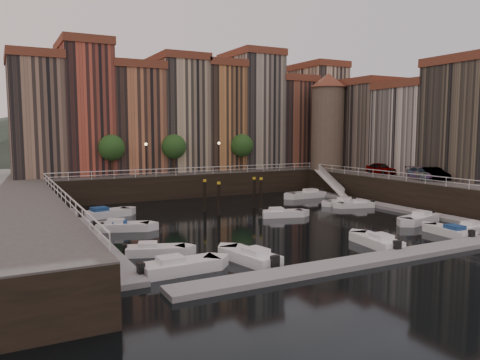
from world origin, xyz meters
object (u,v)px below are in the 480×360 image
gangway (330,181)px  boat_left_1 (154,250)px  boat_left_0 (179,266)px  car_b (434,175)px  car_a (381,169)px  mooring_pilings (235,196)px  corner_tower (328,120)px  boat_left_2 (122,226)px  car_c (421,174)px

gangway → boat_left_1: gangway is taller
gangway → boat_left_0: bearing=-142.2°
boat_left_0 → car_b: size_ratio=1.17×
car_a → car_b: bearing=-89.3°
boat_left_1 → car_b: car_b is taller
boat_left_0 → car_b: car_b is taller
boat_left_1 → car_a: car_a is taller
mooring_pilings → gangway: bearing=16.3°
gangway → mooring_pilings: (-16.78, -4.91, -0.27)m
corner_tower → mooring_pilings: bearing=-154.4°
boat_left_0 → car_a: 38.88m
boat_left_0 → boat_left_2: size_ratio=1.07×
boat_left_1 → car_b: size_ratio=1.00×
gangway → car_a: car_a is taller
boat_left_1 → boat_left_0: bearing=-68.7°
mooring_pilings → boat_left_2: size_ratio=1.40×
car_a → car_b: (-0.20, -8.40, -0.01)m
mooring_pilings → boat_left_1: (-13.32, -13.63, -1.31)m
corner_tower → boat_left_0: corner_tower is taller
gangway → boat_left_2: bearing=-162.7°
car_c → mooring_pilings: bearing=-179.2°
boat_left_2 → boat_left_1: bearing=-67.6°
mooring_pilings → boat_left_0: size_ratio=1.31×
boat_left_2 → gangway: bearing=38.9°
boat_left_2 → car_b: size_ratio=1.09×
mooring_pilings → boat_left_1: 19.10m
boat_left_0 → car_a: (34.17, 18.25, 3.34)m
mooring_pilings → boat_left_2: mooring_pilings is taller
boat_left_1 → car_c: car_c is taller
gangway → boat_left_2: (-30.23, -9.41, -1.55)m
mooring_pilings → corner_tower: bearing=25.6°
gangway → car_b: (3.96, -13.40, 1.81)m
gangway → car_a: (4.16, -5.00, 1.82)m
mooring_pilings → car_a: 21.05m
corner_tower → car_a: (1.26, -9.50, -6.46)m
car_b → boat_left_1: bearing=-154.2°
boat_left_1 → car_a: (34.26, 13.54, 3.40)m
mooring_pilings → car_a: size_ratio=1.56×
car_b → gangway: bearing=123.7°
boat_left_0 → mooring_pilings: bearing=52.2°
corner_tower → car_c: size_ratio=2.91×
boat_left_0 → car_b: 35.53m
car_b → car_a: bearing=105.9°
boat_left_2 → mooring_pilings: bearing=40.1°
corner_tower → gangway: corner_tower is taller
car_a → gangway: bearing=131.8°
corner_tower → car_c: 17.66m
boat_left_1 → car_b: 34.62m
car_c → car_a: bearing=105.8°
boat_left_0 → car_b: (33.97, 9.85, 3.33)m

